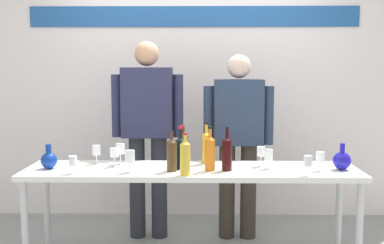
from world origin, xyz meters
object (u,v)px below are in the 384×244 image
(wine_bottle_4, at_px, (206,146))
(wine_glass_right_3, at_px, (320,157))
(wine_glass_left_4, at_px, (130,157))
(wine_glass_right_0, at_px, (261,152))
(wine_glass_left_3, at_px, (73,161))
(wine_bottle_2, at_px, (181,152))
(wine_bottle_3, at_px, (185,157))
(display_table, at_px, (192,177))
(presenter_left, at_px, (148,126))
(wine_bottle_5, at_px, (172,154))
(presenter_right, at_px, (238,134))
(wine_bottle_0, at_px, (183,147))
(wine_glass_left_0, at_px, (120,149))
(wine_glass_right_2, at_px, (269,155))
(wine_bottle_6, at_px, (210,152))
(wine_glass_left_1, at_px, (96,151))
(decanter_blue_right, at_px, (342,160))
(wine_glass_left_2, at_px, (114,153))
(wine_glass_right_1, at_px, (308,161))
(decanter_blue_left, at_px, (49,160))
(wine_bottle_1, at_px, (227,152))

(wine_bottle_4, height_order, wine_glass_right_3, wine_bottle_4)
(wine_glass_left_4, relative_size, wine_glass_right_0, 1.06)
(wine_glass_left_3, bearing_deg, wine_bottle_2, 13.15)
(wine_bottle_2, relative_size, wine_bottle_3, 1.05)
(display_table, xyz_separation_m, presenter_left, (-0.40, 0.64, 0.30))
(display_table, xyz_separation_m, wine_bottle_5, (-0.14, -0.10, 0.19))
(presenter_right, height_order, wine_bottle_3, presenter_right)
(wine_bottle_4, bearing_deg, wine_bottle_3, -110.17)
(wine_bottle_0, height_order, wine_glass_left_0, wine_bottle_0)
(wine_glass_left_0, height_order, wine_glass_right_2, wine_glass_left_0)
(wine_bottle_6, relative_size, wine_glass_left_3, 2.53)
(wine_bottle_3, bearing_deg, wine_glass_left_4, 167.13)
(wine_glass_left_1, bearing_deg, presenter_right, 23.30)
(presenter_left, xyz_separation_m, wine_glass_left_0, (-0.16, -0.50, -0.12))
(decanter_blue_right, xyz_separation_m, wine_glass_left_2, (-1.69, 0.07, 0.04))
(wine_bottle_4, xyz_separation_m, wine_glass_right_3, (0.82, -0.25, -0.03))
(wine_glass_right_1, distance_m, wine_glass_right_3, 0.20)
(decanter_blue_left, relative_size, presenter_left, 0.11)
(wine_bottle_6, bearing_deg, wine_glass_right_1, -12.49)
(wine_bottle_6, bearing_deg, wine_glass_right_3, 0.56)
(decanter_blue_right, relative_size, wine_bottle_2, 0.63)
(decanter_blue_right, distance_m, wine_glass_left_3, 1.94)
(decanter_blue_right, bearing_deg, wine_glass_left_2, 177.49)
(wine_glass_left_3, distance_m, wine_glass_right_3, 1.77)
(decanter_blue_right, relative_size, presenter_left, 0.11)
(wine_glass_left_2, bearing_deg, wine_glass_right_3, -4.33)
(wine_bottle_4, bearing_deg, wine_bottle_0, -172.66)
(wine_bottle_1, xyz_separation_m, wine_bottle_4, (-0.15, 0.25, 0.00))
(decanter_blue_right, relative_size, wine_glass_left_0, 1.21)
(wine_bottle_1, height_order, wine_bottle_5, wine_bottle_1)
(wine_bottle_5, xyz_separation_m, wine_glass_right_3, (1.08, 0.03, -0.03))
(decanter_blue_left, relative_size, wine_glass_left_0, 1.14)
(presenter_right, distance_m, wine_bottle_1, 0.73)
(wine_glass_left_0, height_order, wine_glass_left_4, wine_glass_left_0)
(wine_glass_left_3, relative_size, wine_glass_right_1, 0.90)
(wine_bottle_6, bearing_deg, presenter_right, 69.82)
(wine_bottle_5, bearing_deg, wine_bottle_2, 52.43)
(decanter_blue_left, xyz_separation_m, wine_glass_left_1, (0.31, 0.18, 0.04))
(presenter_right, bearing_deg, wine_glass_right_2, -75.28)
(wine_glass_left_2, height_order, wine_glass_right_1, wine_glass_left_2)
(presenter_left, height_order, wine_glass_left_1, presenter_left)
(presenter_left, bearing_deg, wine_glass_left_0, -107.36)
(wine_glass_right_1, bearing_deg, presenter_left, 144.22)
(wine_glass_left_3, bearing_deg, presenter_left, 62.42)
(decanter_blue_right, relative_size, wine_bottle_6, 0.61)
(wine_bottle_3, bearing_deg, wine_bottle_0, 94.27)
(decanter_blue_left, height_order, wine_glass_left_1, decanter_blue_left)
(decanter_blue_left, xyz_separation_m, wine_glass_left_0, (0.50, 0.17, 0.05))
(wine_bottle_3, distance_m, wine_glass_left_3, 0.79)
(wine_bottle_0, distance_m, wine_glass_right_2, 0.66)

